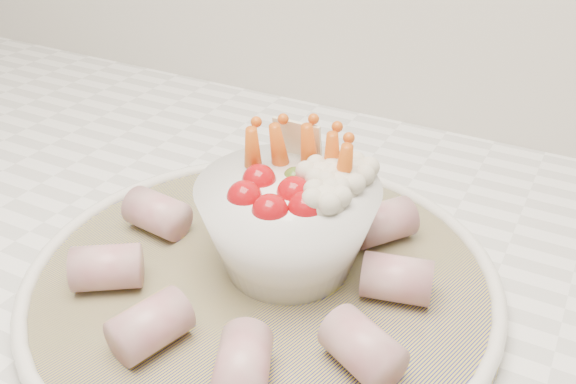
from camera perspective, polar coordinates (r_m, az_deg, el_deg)
The scene contains 3 objects.
serving_platter at distance 0.52m, azimuth -2.31°, elevation -7.76°, with size 0.47×0.47×0.02m.
veggie_bowl at distance 0.50m, azimuth 0.25°, elevation -2.48°, with size 0.14×0.14×0.11m.
cured_meat_rolls at distance 0.51m, azimuth -2.36°, elevation -5.86°, with size 0.28×0.28×0.04m.
Camera 1 is at (0.27, 1.05, 1.26)m, focal length 40.00 mm.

